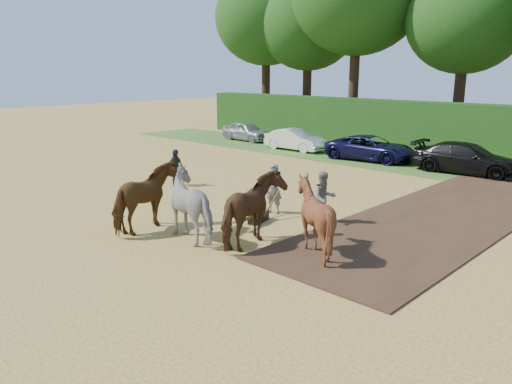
{
  "coord_description": "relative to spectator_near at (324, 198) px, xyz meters",
  "views": [
    {
      "loc": [
        8.18,
        -10.04,
        4.86
      ],
      "look_at": [
        -1.55,
        0.08,
        1.4
      ],
      "focal_mm": 35.0,
      "sensor_mm": 36.0,
      "label": 1
    }
  ],
  "objects": [
    {
      "name": "earth_strip",
      "position": [
        2.45,
        4.41,
        -0.83
      ],
      "size": [
        4.5,
        17.0,
        0.05
      ],
      "primitive_type": "cube",
      "color": "#472D1C",
      "rests_on": "ground"
    },
    {
      "name": "grass_verge",
      "position": [
        0.95,
        11.41,
        -0.84
      ],
      "size": [
        50.0,
        5.0,
        0.03
      ],
      "primitive_type": "cube",
      "color": "#38601E",
      "rests_on": "ground"
    },
    {
      "name": "spectator_far",
      "position": [
        -7.86,
        0.06,
        -0.07
      ],
      "size": [
        0.6,
        0.99,
        1.57
      ],
      "primitive_type": "imported",
      "rotation": [
        0.0,
        0.0,
        1.82
      ],
      "color": "#242730",
      "rests_on": "ground"
    },
    {
      "name": "ground",
      "position": [
        0.95,
        -2.59,
        -0.86
      ],
      "size": [
        120.0,
        120.0,
        0.0
      ],
      "primitive_type": "plane",
      "color": "gold",
      "rests_on": "ground"
    },
    {
      "name": "plough_team",
      "position": [
        -1.04,
        -3.28,
        0.16
      ],
      "size": [
        6.88,
        5.73,
        2.06
      ],
      "color": "brown",
      "rests_on": "ground"
    },
    {
      "name": "spectator_near",
      "position": [
        0.0,
        0.0,
        0.0
      ],
      "size": [
        0.96,
        1.04,
        1.71
      ],
      "primitive_type": "imported",
      "rotation": [
        0.0,
        0.0,
        1.09
      ],
      "color": "gray",
      "rests_on": "ground"
    }
  ]
}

